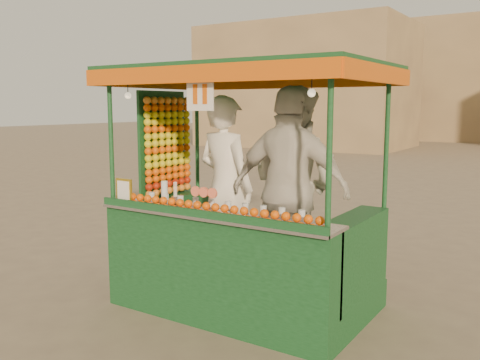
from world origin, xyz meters
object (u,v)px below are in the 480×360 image
Objects in this scene: juice_cart at (235,232)px; vendor_middle at (293,183)px; vendor_right at (290,190)px; vendor_left at (225,187)px.

vendor_middle is (0.40, 0.46, 0.48)m from juice_cart.
juice_cart is 0.74m from vendor_right.
juice_cart is at bearing 162.97° from vendor_left.
juice_cart reaches higher than vendor_right.
vendor_right is at bearing -171.96° from vendor_left.
vendor_right reaches higher than vendor_left.
vendor_right is (0.75, -0.02, 0.04)m from vendor_left.
vendor_left is at bearing -9.28° from vendor_right.
vendor_left is 0.75m from vendor_right.
vendor_middle reaches higher than vendor_right.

